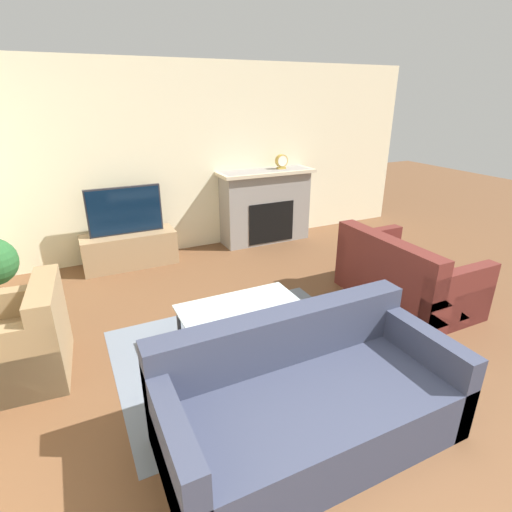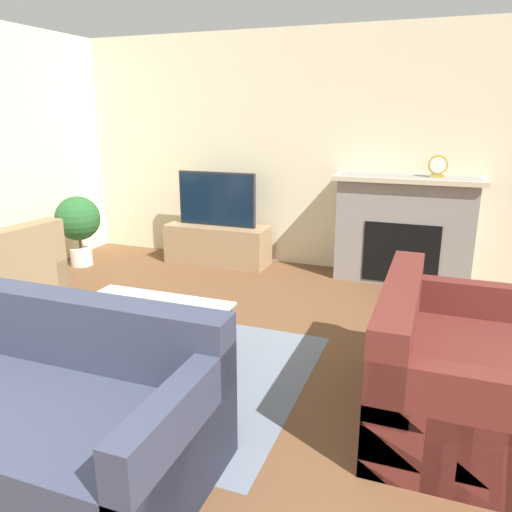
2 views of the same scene
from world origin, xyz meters
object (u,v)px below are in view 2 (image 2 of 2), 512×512
object	(u,v)px
tv	(217,199)
couch_sectional	(28,410)
mantel_clock	(438,166)
potted_plant	(78,222)
couch_loveseat	(448,372)
armchair_by_window	(4,278)
coffee_table	(148,313)

from	to	relation	value
tv	couch_sectional	bearing A→B (deg)	-81.00
mantel_clock	potted_plant	bearing A→B (deg)	-169.06
couch_loveseat	armchair_by_window	xyz separation A→B (m)	(-3.92, 0.42, 0.01)
armchair_by_window	potted_plant	size ratio (longest dim) A/B	1.10
armchair_by_window	potted_plant	xyz separation A→B (m)	(-0.25, 1.37, 0.24)
armchair_by_window	potted_plant	world-z (taller)	potted_plant
couch_sectional	couch_loveseat	distance (m)	2.39
tv	potted_plant	xyz separation A→B (m)	(-1.52, -0.67, -0.26)
armchair_by_window	mantel_clock	size ratio (longest dim) A/B	4.11
potted_plant	mantel_clock	xyz separation A→B (m)	(3.97, 0.77, 0.73)
tv	mantel_clock	distance (m)	2.50
coffee_table	mantel_clock	xyz separation A→B (m)	(1.85, 2.61, 0.87)
tv	couch_sectional	xyz separation A→B (m)	(0.58, -3.65, -0.51)
mantel_clock	coffee_table	bearing A→B (deg)	-125.36
couch_sectional	mantel_clock	xyz separation A→B (m)	(1.87, 3.74, 0.98)
couch_sectional	coffee_table	distance (m)	1.14
armchair_by_window	coffee_table	xyz separation A→B (m)	(1.87, -0.47, 0.10)
tv	couch_loveseat	bearing A→B (deg)	-42.88
tv	mantel_clock	bearing A→B (deg)	2.27
couch_loveseat	coffee_table	bearing A→B (deg)	91.40
coffee_table	mantel_clock	bearing A→B (deg)	54.64
armchair_by_window	coffee_table	distance (m)	1.93
couch_loveseat	coffee_table	world-z (taller)	couch_loveseat
couch_loveseat	coffee_table	size ratio (longest dim) A/B	1.31
coffee_table	mantel_clock	size ratio (longest dim) A/B	5.00
tv	mantel_clock	world-z (taller)	mantel_clock
armchair_by_window	tv	bearing A→B (deg)	152.94
couch_loveseat	potted_plant	distance (m)	4.54
couch_sectional	mantel_clock	distance (m)	4.30
coffee_table	potted_plant	world-z (taller)	potted_plant
couch_loveseat	tv	bearing A→B (deg)	47.12
tv	couch_sectional	distance (m)	3.73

